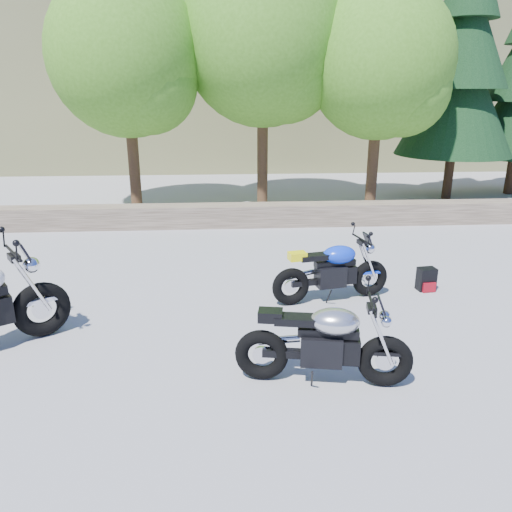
# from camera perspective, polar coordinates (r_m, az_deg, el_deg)

# --- Properties ---
(ground) EXTENTS (90.00, 90.00, 0.00)m
(ground) POSITION_cam_1_polar(r_m,az_deg,el_deg) (6.43, -1.22, -9.22)
(ground) COLOR #939499
(ground) RESTS_ON ground
(stone_wall) EXTENTS (22.00, 0.55, 0.50)m
(stone_wall) POSITION_cam_1_polar(r_m,az_deg,el_deg) (11.52, -2.45, 4.66)
(stone_wall) COLOR brown
(stone_wall) RESTS_ON ground
(hillside) EXTENTS (80.00, 30.00, 15.00)m
(hillside) POSITION_cam_1_polar(r_m,az_deg,el_deg) (34.15, 1.95, 25.97)
(hillside) COLOR #666840
(hillside) RESTS_ON ground
(tree_decid_left) EXTENTS (3.67, 3.67, 5.62)m
(tree_decid_left) POSITION_cam_1_polar(r_m,az_deg,el_deg) (13.03, -14.19, 20.74)
(tree_decid_left) COLOR #382314
(tree_decid_left) RESTS_ON ground
(tree_decid_mid) EXTENTS (4.08, 4.08, 6.24)m
(tree_decid_mid) POSITION_cam_1_polar(r_m,az_deg,el_deg) (13.32, 1.31, 22.94)
(tree_decid_mid) COLOR #382314
(tree_decid_mid) RESTS_ON ground
(tree_decid_right) EXTENTS (3.54, 3.54, 5.41)m
(tree_decid_right) POSITION_cam_1_polar(r_m,az_deg,el_deg) (13.24, 14.50, 20.09)
(tree_decid_right) COLOR #382314
(tree_decid_right) RESTS_ON ground
(conifer_near) EXTENTS (3.17, 3.17, 7.06)m
(conifer_near) POSITION_cam_1_polar(r_m,az_deg,el_deg) (15.33, 22.49, 19.70)
(conifer_near) COLOR #382314
(conifer_near) RESTS_ON ground
(silver_bike) EXTENTS (1.87, 0.60, 0.94)m
(silver_bike) POSITION_cam_1_polar(r_m,az_deg,el_deg) (5.35, 7.84, -9.89)
(silver_bike) COLOR black
(silver_bike) RESTS_ON ground
(blue_bike) EXTENTS (1.82, 0.64, 0.92)m
(blue_bike) POSITION_cam_1_polar(r_m,az_deg,el_deg) (7.42, 8.73, -1.78)
(blue_bike) COLOR black
(blue_bike) RESTS_ON ground
(backpack) EXTENTS (0.29, 0.26, 0.36)m
(backpack) POSITION_cam_1_polar(r_m,az_deg,el_deg) (8.24, 18.90, -2.56)
(backpack) COLOR black
(backpack) RESTS_ON ground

